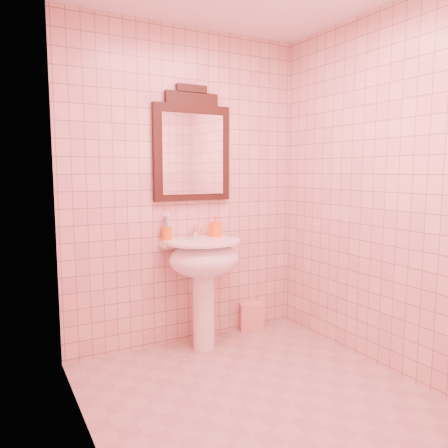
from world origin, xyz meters
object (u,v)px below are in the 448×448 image
toothbrush_cup (167,233)px  soap_dispenser (215,227)px  mirror (192,148)px  pedestal_sink (204,266)px  towel (251,316)px

toothbrush_cup → soap_dispenser: size_ratio=1.11×
mirror → toothbrush_cup: mirror is taller
pedestal_sink → toothbrush_cup: 0.39m
toothbrush_cup → towel: toothbrush_cup is taller
pedestal_sink → soap_dispenser: (0.17, 0.13, 0.28)m
soap_dispenser → towel: soap_dispenser is taller
mirror → pedestal_sink: bearing=-90.0°
mirror → towel: 1.55m
toothbrush_cup → soap_dispenser: toothbrush_cup is taller
pedestal_sink → soap_dispenser: 0.36m
towel → toothbrush_cup: bearing=179.3°
pedestal_sink → mirror: bearing=90.0°
soap_dispenser → towel: size_ratio=0.69×
pedestal_sink → toothbrush_cup: bearing=142.9°
mirror → toothbrush_cup: 0.70m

